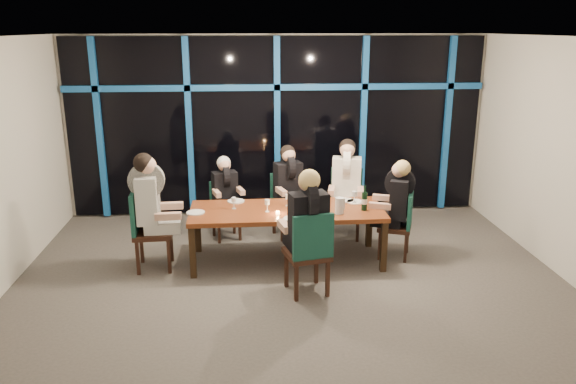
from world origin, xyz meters
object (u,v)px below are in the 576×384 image
water_pitcher (339,206)px  chair_end_right (401,221)px  chair_end_left (146,226)px  diner_far_left (225,186)px  diner_end_right (397,195)px  dining_table (287,214)px  chair_far_mid (287,201)px  diner_far_right (347,175)px  diner_end_left (151,195)px  chair_far_left (225,207)px  chair_far_right (346,199)px  diner_far_mid (289,178)px  diner_near_mid (307,213)px  wine_bottle (364,201)px  chair_near_mid (310,249)px

water_pitcher → chair_end_right: bearing=9.0°
chair_end_left → diner_far_left: 1.47m
diner_end_right → dining_table: bearing=-68.7°
chair_far_mid → diner_far_right: 1.00m
diner_far_left → chair_end_right: bearing=-37.4°
diner_far_left → diner_end_left: (-0.93, -1.03, 0.19)m
chair_far_left → diner_end_left: diner_end_left is taller
diner_far_right → chair_end_right: bearing=-42.4°
dining_table → chair_far_right: chair_far_right is taller
diner_far_mid → diner_end_left: size_ratio=0.90×
diner_far_right → diner_near_mid: diner_near_mid is taller
chair_far_left → diner_far_mid: diner_far_mid is taller
chair_far_mid → diner_end_right: size_ratio=1.04×
dining_table → diner_far_right: bearing=41.9°
chair_far_right → diner_end_left: diner_end_left is taller
wine_bottle → water_pitcher: wine_bottle is taller
chair_far_left → diner_far_right: 1.91m
chair_far_mid → diner_end_left: 2.23m
diner_end_left → diner_end_right: bearing=-90.3°
chair_end_left → diner_far_mid: diner_far_mid is taller
chair_far_left → diner_far_left: 0.35m
chair_far_left → diner_near_mid: (1.04, -1.96, 0.52)m
chair_end_right → chair_near_mid: (-1.40, -1.06, 0.06)m
dining_table → diner_far_right: (0.96, 0.86, 0.30)m
chair_far_right → wine_bottle: wine_bottle is taller
chair_end_right → diner_far_mid: 1.81m
chair_far_left → chair_far_right: size_ratio=0.84×
chair_far_right → diner_end_right: bearing=-48.4°
chair_end_right → chair_end_left: bearing=-68.4°
diner_end_left → diner_near_mid: (1.94, -0.87, -0.01)m
chair_far_left → diner_end_left: (-0.91, -1.10, 0.54)m
diner_near_mid → chair_near_mid: bearing=90.0°
diner_far_left → chair_end_left: bearing=-151.3°
chair_near_mid → chair_end_right: bearing=-155.7°
water_pitcher → dining_table: bearing=154.8°
chair_far_left → chair_near_mid: 2.31m
chair_far_mid → diner_end_left: size_ratio=0.92×
chair_end_left → diner_near_mid: (2.03, -0.86, 0.41)m
water_pitcher → chair_near_mid: bearing=-127.0°
diner_far_mid → wine_bottle: 1.43m
chair_far_mid → water_pitcher: size_ratio=4.45×
chair_near_mid → diner_end_left: size_ratio=1.01×
chair_end_left → wine_bottle: bearing=-93.2°
chair_far_mid → chair_far_right: (0.90, -0.10, 0.04)m
chair_far_mid → chair_far_right: chair_far_right is taller
dining_table → water_pitcher: 0.74m
chair_end_right → diner_end_left: bearing=-68.4°
chair_end_left → diner_far_left: size_ratio=1.27×
diner_end_left → diner_near_mid: 2.13m
diner_end_right → water_pitcher: (-0.83, -0.27, -0.05)m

